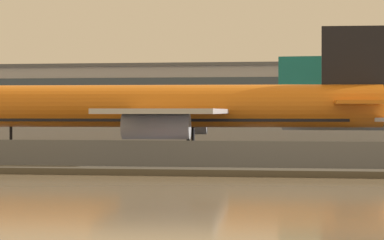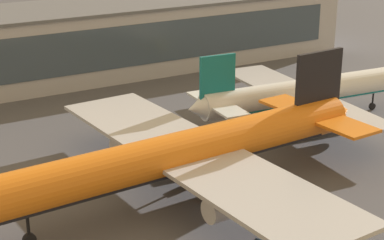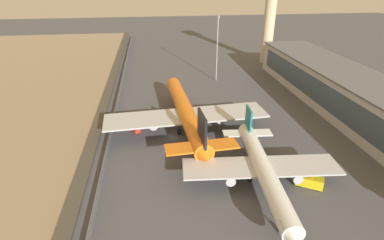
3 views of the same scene
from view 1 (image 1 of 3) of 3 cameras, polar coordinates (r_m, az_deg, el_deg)
The scene contains 6 objects.
ground_plane at distance 88.86m, azimuth 0.47°, elevation -2.54°, with size 500.00×500.00×0.00m, color #4C4C51.
shoreline_seawall at distance 68.71m, azimuth -2.20°, elevation -3.23°, with size 320.00×3.00×0.50m.
perimeter_fence at distance 73.06m, azimuth -1.49°, elevation -2.25°, with size 280.00×0.10×2.43m.
cargo_jet_orange at distance 93.55m, azimuth -1.51°, elevation 0.77°, with size 50.58×43.91×13.49m.
baggage_tug at distance 80.02m, azimuth -3.63°, elevation -2.30°, with size 3.56×3.04×1.80m.
terminal_building at distance 143.64m, azimuth 3.45°, elevation 1.06°, with size 114.16×18.79×12.10m.
Camera 1 is at (13.87, -87.64, 4.78)m, focal length 85.00 mm.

